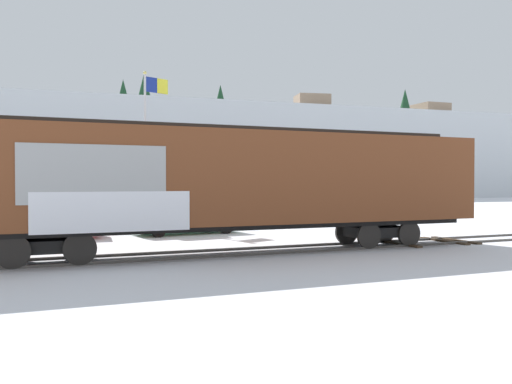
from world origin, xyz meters
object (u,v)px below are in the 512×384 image
object	(u,v)px
flagpole	(150,128)
freight_car	(232,180)
parked_car_green	(184,215)
parked_car_red	(44,219)

from	to	relation	value
flagpole	freight_car	bearing A→B (deg)	-83.85
freight_car	parked_car_green	xyz separation A→B (m)	(-0.29, 6.88, -1.54)
parked_car_red	parked_car_green	world-z (taller)	parked_car_green
freight_car	flagpole	bearing A→B (deg)	96.15
parked_car_red	parked_car_green	bearing A→B (deg)	3.40
freight_car	flagpole	xyz separation A→B (m)	(-1.23, 11.44, 2.75)
freight_car	flagpole	distance (m)	11.82
flagpole	parked_car_red	world-z (taller)	flagpole
freight_car	parked_car_green	size ratio (longest dim) A/B	3.55
freight_car	parked_car_red	xyz separation A→B (m)	(-6.07, 6.54, -1.54)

